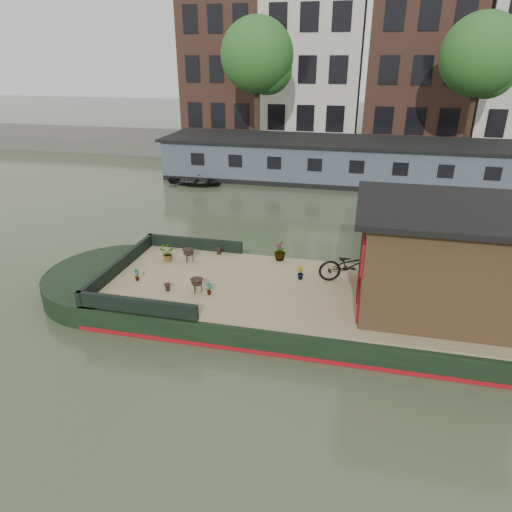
% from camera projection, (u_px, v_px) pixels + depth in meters
% --- Properties ---
extents(ground, '(120.00, 120.00, 0.00)m').
position_uv_depth(ground, '(338.00, 317.00, 11.47)').
color(ground, '#2F3B25').
rests_on(ground, ground).
extents(houseboat_hull, '(14.01, 4.02, 0.60)m').
position_uv_depth(houseboat_hull, '(286.00, 302.00, 11.63)').
color(houseboat_hull, black).
rests_on(houseboat_hull, ground).
extents(houseboat_deck, '(11.80, 3.80, 0.05)m').
position_uv_depth(houseboat_deck, '(340.00, 295.00, 11.22)').
color(houseboat_deck, tan).
rests_on(houseboat_deck, houseboat_hull).
extents(bow_bulwark, '(3.00, 4.00, 0.35)m').
position_uv_depth(bow_bulwark, '(149.00, 268.00, 12.19)').
color(bow_bulwark, black).
rests_on(bow_bulwark, houseboat_deck).
extents(cabin, '(4.00, 3.50, 2.42)m').
position_uv_depth(cabin, '(443.00, 257.00, 10.26)').
color(cabin, black).
rests_on(cabin, houseboat_deck).
extents(bicycle, '(1.77, 0.99, 0.88)m').
position_uv_depth(bicycle, '(351.00, 265.00, 11.74)').
color(bicycle, black).
rests_on(bicycle, houseboat_deck).
extents(potted_plant_a, '(0.22, 0.21, 0.35)m').
position_uv_depth(potted_plant_a, '(209.00, 288.00, 11.11)').
color(potted_plant_a, maroon).
rests_on(potted_plant_a, houseboat_deck).
extents(potted_plant_b, '(0.25, 0.24, 0.35)m').
position_uv_depth(potted_plant_b, '(300.00, 273.00, 11.91)').
color(potted_plant_b, brown).
rests_on(potted_plant_b, houseboat_deck).
extents(potted_plant_c, '(0.48, 0.44, 0.46)m').
position_uv_depth(potted_plant_c, '(167.00, 254.00, 12.93)').
color(potted_plant_c, '#A1462E').
rests_on(potted_plant_c, houseboat_deck).
extents(potted_plant_d, '(0.39, 0.39, 0.57)m').
position_uv_depth(potted_plant_d, '(280.00, 251.00, 12.99)').
color(potted_plant_d, maroon).
rests_on(potted_plant_d, houseboat_deck).
extents(potted_plant_e, '(0.19, 0.22, 0.34)m').
position_uv_depth(potted_plant_e, '(137.00, 275.00, 11.82)').
color(potted_plant_e, '#A0482F').
rests_on(potted_plant_e, houseboat_deck).
extents(brazier_front, '(0.39, 0.39, 0.36)m').
position_uv_depth(brazier_front, '(197.00, 286.00, 11.23)').
color(brazier_front, black).
rests_on(brazier_front, houseboat_deck).
extents(brazier_rear, '(0.47, 0.47, 0.38)m').
position_uv_depth(brazier_rear, '(189.00, 255.00, 12.91)').
color(brazier_rear, black).
rests_on(brazier_rear, houseboat_deck).
extents(bollard_port, '(0.17, 0.17, 0.20)m').
position_uv_depth(bollard_port, '(219.00, 251.00, 13.44)').
color(bollard_port, black).
rests_on(bollard_port, houseboat_deck).
extents(bollard_stbd, '(0.17, 0.17, 0.19)m').
position_uv_depth(bollard_stbd, '(167.00, 287.00, 11.34)').
color(bollard_stbd, black).
rests_on(bollard_stbd, houseboat_deck).
extents(dinghy, '(3.21, 2.52, 0.61)m').
position_uv_depth(dinghy, '(196.00, 178.00, 23.26)').
color(dinghy, black).
rests_on(dinghy, ground).
extents(far_houseboat, '(20.40, 4.40, 2.11)m').
position_uv_depth(far_houseboat, '(358.00, 163.00, 23.56)').
color(far_houseboat, '#44505B').
rests_on(far_houseboat, ground).
extents(quay, '(60.00, 6.00, 0.90)m').
position_uv_depth(quay, '(360.00, 150.00, 29.57)').
color(quay, '#47443F').
rests_on(quay, ground).
extents(townhouse_row, '(27.25, 8.00, 16.50)m').
position_uv_depth(townhouse_row, '(374.00, 28.00, 32.79)').
color(townhouse_row, brown).
rests_on(townhouse_row, ground).
extents(tree_left, '(4.40, 4.40, 7.40)m').
position_uv_depth(tree_left, '(260.00, 59.00, 27.44)').
color(tree_left, '#332316').
rests_on(tree_left, quay).
extents(tree_right, '(4.40, 4.40, 7.40)m').
position_uv_depth(tree_right, '(483.00, 59.00, 24.83)').
color(tree_right, '#332316').
rests_on(tree_right, quay).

